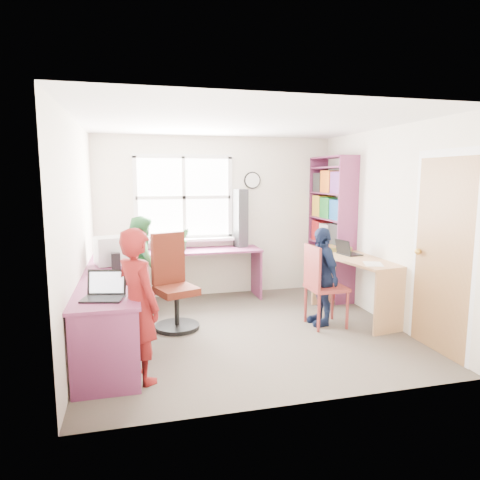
{
  "coord_description": "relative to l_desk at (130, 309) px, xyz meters",
  "views": [
    {
      "loc": [
        -1.23,
        -4.69,
        1.81
      ],
      "look_at": [
        0.0,
        0.25,
        1.05
      ],
      "focal_mm": 32.0,
      "sensor_mm": 36.0,
      "label": 1
    }
  ],
  "objects": [
    {
      "name": "right_desk",
      "position": [
        2.87,
        0.45,
        0.11
      ],
      "size": [
        0.82,
        1.42,
        0.78
      ],
      "rotation": [
        0.0,
        0.0,
        0.15
      ],
      "color": "tan",
      "rests_on": "ground"
    },
    {
      "name": "speaker_b",
      "position": [
        -0.14,
        1.09,
        0.39
      ],
      "size": [
        0.1,
        0.1,
        0.18
      ],
      "rotation": [
        0.0,
        0.0,
        -0.07
      ],
      "color": "black",
      "rests_on": "l_desk"
    },
    {
      "name": "laptop_left",
      "position": [
        -0.2,
        -0.58,
        0.35
      ],
      "size": [
        0.4,
        0.35,
        0.24
      ],
      "rotation": [
        0.0,
        0.0,
        -0.23
      ],
      "color": "black",
      "rests_on": "l_desk"
    },
    {
      "name": "person_navy",
      "position": [
        2.28,
        0.31,
        0.15
      ],
      "size": [
        0.33,
        0.72,
        1.2
      ],
      "primitive_type": "imported",
      "rotation": [
        0.0,
        0.0,
        -1.52
      ],
      "color": "#152143",
      "rests_on": "ground"
    },
    {
      "name": "swivel_chair",
      "position": [
        0.5,
        0.62,
        0.03
      ],
      "size": [
        0.68,
        0.68,
        1.14
      ],
      "rotation": [
        0.0,
        0.0,
        0.36
      ],
      "color": "black",
      "rests_on": "ground"
    },
    {
      "name": "game_box",
      "position": [
        2.85,
        1.02,
        0.35
      ],
      "size": [
        0.36,
        0.36,
        0.06
      ],
      "rotation": [
        0.0,
        0.0,
        -0.19
      ],
      "color": "red",
      "rests_on": "right_desk"
    },
    {
      "name": "paper_a",
      "position": [
        -0.22,
        -0.18,
        0.3
      ],
      "size": [
        0.26,
        0.33,
        0.0
      ],
      "rotation": [
        0.0,
        0.0,
        0.16
      ],
      "color": "silver",
      "rests_on": "l_desk"
    },
    {
      "name": "l_desk",
      "position": [
        0.0,
        0.0,
        0.0
      ],
      "size": [
        2.38,
        2.95,
        0.75
      ],
      "color": "#7D325C",
      "rests_on": "ground"
    },
    {
      "name": "paper_b",
      "position": [
        2.82,
        0.04,
        0.32
      ],
      "size": [
        0.3,
        0.35,
        0.0
      ],
      "rotation": [
        0.0,
        0.0,
        -0.39
      ],
      "color": "silver",
      "rests_on": "right_desk"
    },
    {
      "name": "room",
      "position": [
        1.32,
        0.38,
        0.76
      ],
      "size": [
        3.64,
        3.44,
        2.44
      ],
      "color": "#4B423B",
      "rests_on": "ground"
    },
    {
      "name": "wooden_chair",
      "position": [
        2.24,
        0.23,
        0.09
      ],
      "size": [
        0.45,
        0.45,
        1.0
      ],
      "rotation": [
        0.0,
        0.0,
        0.03
      ],
      "color": "maroon",
      "rests_on": "ground"
    },
    {
      "name": "person_green",
      "position": [
        0.17,
        1.2,
        0.2
      ],
      "size": [
        0.53,
        0.66,
        1.31
      ],
      "primitive_type": "imported",
      "rotation": [
        0.0,
        0.0,
        1.62
      ],
      "color": "#2F773B",
      "rests_on": "ground"
    },
    {
      "name": "crt_monitor",
      "position": [
        -0.21,
        0.87,
        0.47
      ],
      "size": [
        0.42,
        0.39,
        0.34
      ],
      "rotation": [
        0.0,
        0.0,
        0.27
      ],
      "color": "#AFAFB4",
      "rests_on": "l_desk"
    },
    {
      "name": "potted_plant",
      "position": [
        0.76,
        1.71,
        0.45
      ],
      "size": [
        0.2,
        0.18,
        0.32
      ],
      "primitive_type": "imported",
      "rotation": [
        0.0,
        0.0,
        0.24
      ],
      "color": "#2B6B2F",
      "rests_on": "l_desk"
    },
    {
      "name": "cd_tower",
      "position": [
        1.64,
        1.81,
        0.73
      ],
      "size": [
        0.22,
        0.2,
        0.87
      ],
      "rotation": [
        0.0,
        0.0,
        0.33
      ],
      "color": "black",
      "rests_on": "l_desk"
    },
    {
      "name": "bookshelf",
      "position": [
        2.96,
        1.47,
        0.55
      ],
      "size": [
        0.3,
        1.02,
        2.1
      ],
      "color": "#7D325C",
      "rests_on": "ground"
    },
    {
      "name": "speaker_a",
      "position": [
        -0.14,
        0.6,
        0.39
      ],
      "size": [
        0.11,
        0.11,
        0.19
      ],
      "rotation": [
        0.0,
        0.0,
        0.1
      ],
      "color": "black",
      "rests_on": "l_desk"
    },
    {
      "name": "person_red",
      "position": [
        0.08,
        -0.68,
        0.23
      ],
      "size": [
        0.55,
        0.6,
        1.38
      ],
      "primitive_type": "imported",
      "rotation": [
        0.0,
        0.0,
        2.16
      ],
      "color": "maroon",
      "rests_on": "ground"
    },
    {
      "name": "laptop_right",
      "position": [
        2.81,
        0.67,
        0.37
      ],
      "size": [
        0.29,
        0.34,
        0.21
      ],
      "rotation": [
        0.0,
        0.0,
        1.73
      ],
      "color": "black",
      "rests_on": "right_desk"
    }
  ]
}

